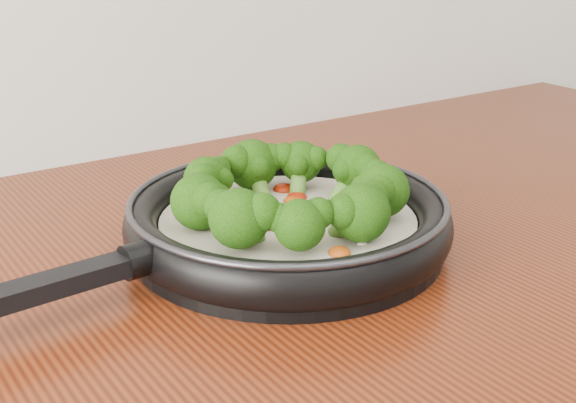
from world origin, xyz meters
TOP-DOWN VIEW (x-y plane):
  - skillet at (-0.07, 1.10)m, footprint 0.51×0.35m

SIDE VIEW (x-z plane):
  - skillet at x=-0.07m, z-range 0.89..0.98m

